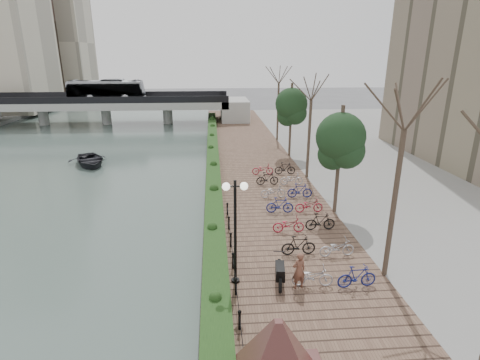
{
  "coord_description": "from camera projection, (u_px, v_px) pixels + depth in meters",
  "views": [
    {
      "loc": [
        0.61,
        -11.79,
        9.6
      ],
      "look_at": [
        2.32,
        11.11,
        2.0
      ],
      "focal_mm": 28.0,
      "sensor_mm": 36.0,
      "label": 1
    }
  ],
  "objects": [
    {
      "name": "river_water",
      "position": [
        54.0,
        159.0,
        36.73
      ],
      "size": [
        30.0,
        130.0,
        0.02
      ],
      "primitive_type": "cube",
      "color": "#495C55",
      "rests_on": "ground"
    },
    {
      "name": "chain_fence",
      "position": [
        234.0,
        273.0,
        15.86
      ],
      "size": [
        0.1,
        14.1,
        0.7
      ],
      "color": "black",
      "rests_on": "promenade"
    },
    {
      "name": "promenade",
      "position": [
        254.0,
        175.0,
        30.9
      ],
      "size": [
        8.0,
        75.0,
        0.5
      ],
      "primitive_type": "cube",
      "color": "brown",
      "rests_on": "ground"
    },
    {
      "name": "bicycle_parking",
      "position": [
        294.0,
        205.0,
        22.78
      ],
      "size": [
        2.4,
        17.32,
        1.0
      ],
      "color": "#B1B0B5",
      "rests_on": "promenade"
    },
    {
      "name": "bridge",
      "position": [
        105.0,
        101.0,
        54.62
      ],
      "size": [
        36.0,
        10.77,
        6.5
      ],
      "color": "#ABAAA5",
      "rests_on": "ground"
    },
    {
      "name": "lamppost",
      "position": [
        235.0,
        210.0,
        14.88
      ],
      "size": [
        1.02,
        0.32,
        4.54
      ],
      "color": "black",
      "rests_on": "promenade"
    },
    {
      "name": "ground",
      "position": [
        201.0,
        324.0,
        14.13
      ],
      "size": [
        220.0,
        220.0,
        0.0
      ],
      "primitive_type": "plane",
      "color": "#59595B",
      "rests_on": "ground"
    },
    {
      "name": "motorcycle",
      "position": [
        280.0,
        271.0,
        15.71
      ],
      "size": [
        0.78,
        1.79,
        1.08
      ],
      "primitive_type": null,
      "rotation": [
        0.0,
        0.0,
        -0.14
      ],
      "color": "black",
      "rests_on": "promenade"
    },
    {
      "name": "boat",
      "position": [
        90.0,
        160.0,
        34.46
      ],
      "size": [
        5.21,
        5.86,
        1.0
      ],
      "primitive_type": "imported",
      "rotation": [
        0.0,
        0.0,
        0.45
      ],
      "color": "black",
      "rests_on": "river_water"
    },
    {
      "name": "hedge",
      "position": [
        213.0,
        162.0,
        32.86
      ],
      "size": [
        1.1,
        56.0,
        0.6
      ],
      "primitive_type": "cube",
      "color": "#173312",
      "rests_on": "promenade"
    },
    {
      "name": "pedestrian",
      "position": [
        299.0,
        271.0,
        15.25
      ],
      "size": [
        0.67,
        0.53,
        1.6
      ],
      "primitive_type": "imported",
      "rotation": [
        0.0,
        0.0,
        3.43
      ],
      "color": "brown",
      "rests_on": "promenade"
    },
    {
      "name": "inland_pavement",
      "position": [
        440.0,
        171.0,
        32.04
      ],
      "size": [
        24.0,
        75.0,
        0.5
      ],
      "primitive_type": "cube",
      "color": "gray",
      "rests_on": "ground"
    },
    {
      "name": "street_trees",
      "position": [
        321.0,
        147.0,
        25.55
      ],
      "size": [
        3.2,
        37.12,
        6.8
      ],
      "color": "#31221D",
      "rests_on": "promenade"
    }
  ]
}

